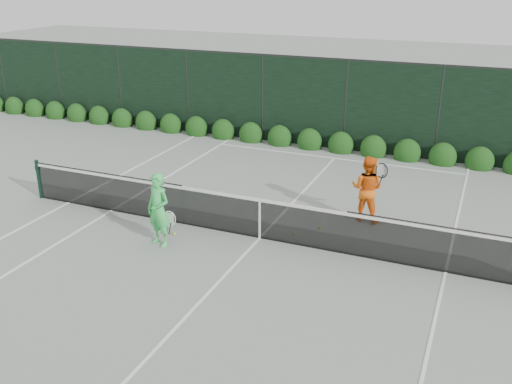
% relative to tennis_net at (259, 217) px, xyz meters
% --- Properties ---
extents(ground, '(80.00, 80.00, 0.00)m').
position_rel_tennis_net_xyz_m(ground, '(0.02, 0.00, -0.53)').
color(ground, gray).
rests_on(ground, ground).
extents(tennis_net, '(12.90, 0.10, 1.07)m').
position_rel_tennis_net_xyz_m(tennis_net, '(0.00, 0.00, 0.00)').
color(tennis_net, black).
rests_on(tennis_net, ground).
extents(player_woman, '(0.70, 0.55, 1.68)m').
position_rel_tennis_net_xyz_m(player_woman, '(-1.92, -1.14, 0.30)').
color(player_woman, '#40DA61').
rests_on(player_woman, ground).
extents(player_man, '(0.93, 0.70, 1.65)m').
position_rel_tennis_net_xyz_m(player_man, '(2.03, 1.95, 0.29)').
color(player_man, orange).
rests_on(player_man, ground).
extents(court_lines, '(11.03, 23.83, 0.01)m').
position_rel_tennis_net_xyz_m(court_lines, '(0.02, 0.00, -0.53)').
color(court_lines, white).
rests_on(court_lines, ground).
extents(windscreen_fence, '(32.00, 21.07, 3.06)m').
position_rel_tennis_net_xyz_m(windscreen_fence, '(0.02, -2.71, 0.98)').
color(windscreen_fence, black).
rests_on(windscreen_fence, ground).
extents(hedge_row, '(31.66, 0.65, 0.94)m').
position_rel_tennis_net_xyz_m(hedge_row, '(0.02, 7.15, -0.30)').
color(hedge_row, '#0F360E').
rests_on(hedge_row, ground).
extents(tennis_balls, '(3.08, 1.72, 0.07)m').
position_rel_tennis_net_xyz_m(tennis_balls, '(-0.02, 0.29, -0.50)').
color(tennis_balls, '#D6E933').
rests_on(tennis_balls, ground).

